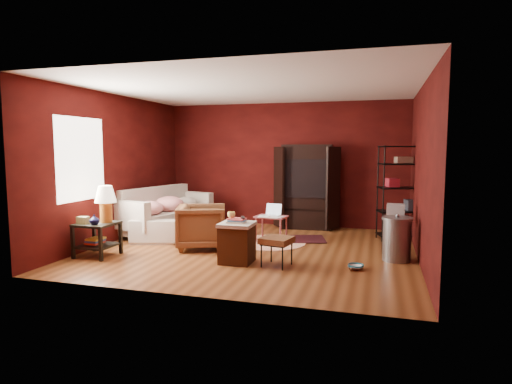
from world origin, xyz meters
TOP-DOWN VIEW (x-y plane):
  - room at (-0.04, -0.01)m, footprint 5.54×5.04m
  - sofa at (-2.15, 0.84)m, footprint 1.19×2.32m
  - armchair at (-0.90, -0.17)m, footprint 1.02×1.05m
  - pet_bowl_steel at (1.81, -0.79)m, footprint 0.23×0.06m
  - pet_bowl_turquoise at (1.82, -0.76)m, footprint 0.24×0.16m
  - vase at (-2.26, -1.34)m, footprint 0.21×0.22m
  - mug at (-0.08, -0.90)m, footprint 0.14×0.12m
  - side_table at (-2.28, -1.12)m, footprint 0.60×0.60m
  - sofa_cushions at (-2.17, 0.84)m, footprint 1.34×2.25m
  - hamper at (0.01, -0.90)m, footprint 0.52×0.52m
  - footstool at (0.65, -0.92)m, footprint 0.51×0.51m
  - rug_round at (0.16, 0.59)m, footprint 1.40×1.40m
  - rug_oriental at (0.59, 1.00)m, footprint 1.26×1.00m
  - laptop_desk at (0.16, 0.71)m, footprint 0.62×0.51m
  - tv_armoire at (0.57, 2.26)m, footprint 1.46×0.82m
  - wire_shelving at (2.56, 1.57)m, footprint 0.97×0.64m
  - small_stand at (2.40, 0.49)m, footprint 0.44×0.44m
  - trash_can at (2.41, -0.08)m, footprint 0.59×0.59m

SIDE VIEW (x-z plane):
  - rug_round at x=0.16m, z-range 0.00..0.01m
  - rug_oriental at x=0.59m, z-range 0.01..0.02m
  - pet_bowl_steel at x=1.81m, z-range 0.00..0.23m
  - pet_bowl_turquoise at x=1.82m, z-range 0.00..0.23m
  - hamper at x=0.01m, z-range -0.03..0.69m
  - trash_can at x=2.41m, z-range -0.02..0.73m
  - footstool at x=0.65m, z-range 0.16..0.61m
  - armchair at x=-0.90m, z-range 0.00..0.86m
  - sofa_cushions at x=-2.17m, z-range -0.01..0.87m
  - sofa at x=-2.15m, z-range 0.00..0.87m
  - laptop_desk at x=0.16m, z-range 0.08..0.80m
  - small_stand at x=2.40m, z-range 0.21..1.04m
  - vase at x=-2.26m, z-range 0.56..0.72m
  - side_table at x=-2.28m, z-range 0.12..1.28m
  - mug at x=-0.08m, z-range 0.70..0.82m
  - tv_armoire at x=0.57m, z-range 0.04..1.90m
  - wire_shelving at x=2.56m, z-range 0.09..1.92m
  - room at x=-0.04m, z-range -0.02..2.82m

